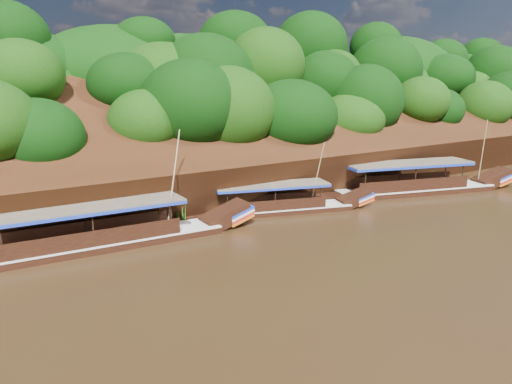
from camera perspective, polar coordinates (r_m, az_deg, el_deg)
ground at (r=30.43m, az=10.67°, el=-5.94°), size 160.00×160.00×0.00m
riverbank at (r=48.35m, az=-8.28°, el=3.59°), size 120.00×30.06×19.40m
boat_0 at (r=45.13m, az=18.69°, el=0.70°), size 16.80×6.80×6.72m
boat_1 at (r=36.84m, az=3.71°, el=-1.54°), size 12.64×5.42×5.62m
boat_2 at (r=30.81m, az=-15.29°, el=-4.78°), size 16.74×3.23×7.10m
reeds at (r=36.24m, az=-2.64°, el=-1.22°), size 49.46×2.40×1.80m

